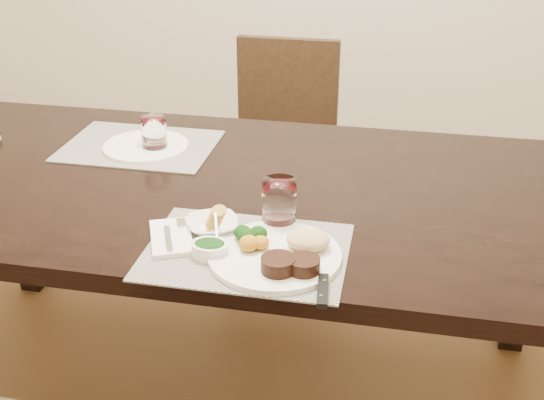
% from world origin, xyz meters
% --- Properties ---
extents(ground_plane, '(4.50, 4.50, 0.00)m').
position_xyz_m(ground_plane, '(0.00, 0.00, 0.00)').
color(ground_plane, '#4C3318').
rests_on(ground_plane, ground).
extents(dining_table, '(2.00, 1.00, 0.75)m').
position_xyz_m(dining_table, '(0.00, 0.00, 0.67)').
color(dining_table, black).
rests_on(dining_table, ground).
extents(chair_far, '(0.42, 0.42, 0.90)m').
position_xyz_m(chair_far, '(0.00, 0.93, 0.50)').
color(chair_far, black).
rests_on(chair_far, ground).
extents(placemat_near, '(0.46, 0.34, 0.00)m').
position_xyz_m(placemat_near, '(0.15, -0.35, 0.75)').
color(placemat_near, gray).
rests_on(placemat_near, dining_table).
extents(placemat_far, '(0.46, 0.34, 0.00)m').
position_xyz_m(placemat_far, '(-0.32, 0.20, 0.75)').
color(placemat_far, gray).
rests_on(placemat_far, dining_table).
extents(dinner_plate, '(0.30, 0.30, 0.05)m').
position_xyz_m(dinner_plate, '(0.24, -0.37, 0.77)').
color(dinner_plate, white).
rests_on(dinner_plate, placemat_near).
extents(napkin_fork, '(0.15, 0.19, 0.02)m').
position_xyz_m(napkin_fork, '(-0.03, -0.33, 0.76)').
color(napkin_fork, white).
rests_on(napkin_fork, placemat_near).
extents(steak_knife, '(0.04, 0.26, 0.01)m').
position_xyz_m(steak_knife, '(0.35, -0.45, 0.76)').
color(steak_knife, silver).
rests_on(steak_knife, placemat_near).
extents(cracker_bowl, '(0.16, 0.16, 0.05)m').
position_xyz_m(cracker_bowl, '(0.05, -0.27, 0.77)').
color(cracker_bowl, white).
rests_on(cracker_bowl, placemat_near).
extents(sauce_ramekin, '(0.09, 0.13, 0.07)m').
position_xyz_m(sauce_ramekin, '(0.08, -0.39, 0.77)').
color(sauce_ramekin, white).
rests_on(sauce_ramekin, placemat_near).
extents(wine_glass_near, '(0.08, 0.08, 0.12)m').
position_xyz_m(wine_glass_near, '(0.20, -0.21, 0.81)').
color(wine_glass_near, silver).
rests_on(wine_glass_near, placemat_near).
extents(far_plate, '(0.26, 0.26, 0.01)m').
position_xyz_m(far_plate, '(-0.29, 0.18, 0.76)').
color(far_plate, white).
rests_on(far_plate, placemat_far).
extents(wine_glass_far, '(0.08, 0.08, 0.11)m').
position_xyz_m(wine_glass_far, '(-0.26, 0.17, 0.80)').
color(wine_glass_far, silver).
rests_on(wine_glass_far, placemat_far).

